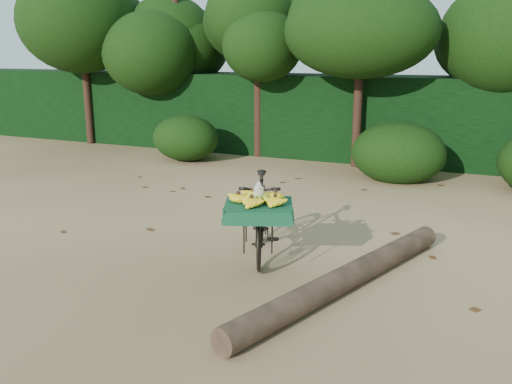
% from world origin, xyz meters
% --- Properties ---
extents(ground, '(80.00, 80.00, 0.00)m').
position_xyz_m(ground, '(0.00, 0.00, 0.00)').
color(ground, tan).
rests_on(ground, ground).
extents(vendor_bicycle, '(1.14, 1.76, 0.96)m').
position_xyz_m(vendor_bicycle, '(0.74, -0.25, 0.49)').
color(vendor_bicycle, black).
rests_on(vendor_bicycle, ground).
extents(fallen_log, '(1.35, 3.31, 0.25)m').
position_xyz_m(fallen_log, '(1.88, -0.75, 0.12)').
color(fallen_log, brown).
rests_on(fallen_log, ground).
extents(hedge_backdrop, '(26.00, 1.80, 1.80)m').
position_xyz_m(hedge_backdrop, '(0.00, 6.30, 0.90)').
color(hedge_backdrop, black).
rests_on(hedge_backdrop, ground).
extents(tree_row, '(14.50, 2.00, 4.00)m').
position_xyz_m(tree_row, '(-0.65, 5.50, 2.00)').
color(tree_row, black).
rests_on(tree_row, ground).
extents(bush_clumps, '(8.80, 1.70, 0.90)m').
position_xyz_m(bush_clumps, '(0.50, 4.30, 0.45)').
color(bush_clumps, black).
rests_on(bush_clumps, ground).
extents(leaf_litter, '(7.00, 7.30, 0.01)m').
position_xyz_m(leaf_litter, '(0.00, 0.65, 0.01)').
color(leaf_litter, '#502F15').
rests_on(leaf_litter, ground).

